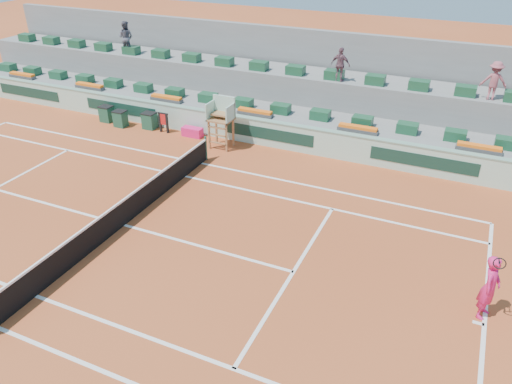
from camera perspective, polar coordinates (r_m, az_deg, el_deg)
ground at (r=18.33m, az=-14.81°, el=-3.69°), size 90.00×90.00×0.00m
seating_tier_lower at (r=26.21m, az=-0.57°, el=9.04°), size 36.00×4.00×1.20m
seating_tier_upper at (r=27.36m, az=0.86°, el=11.47°), size 36.00×2.40×2.60m
stadium_back_wall at (r=28.52m, az=2.20°, el=14.09°), size 36.00×0.40×4.40m
player_bag at (r=24.97m, az=-7.29°, el=6.82°), size 1.02×0.45×0.45m
spectator_left at (r=30.45m, az=-14.66°, el=16.71°), size 0.99×0.83×1.81m
spectator_mid at (r=24.64m, az=9.63°, el=14.15°), size 0.98×0.50×1.61m
spectator_right at (r=24.02m, az=25.56°, el=11.41°), size 1.11×0.70×1.65m
court_lines at (r=18.33m, az=-14.81°, el=-3.67°), size 23.89×11.09×0.01m
tennis_net at (r=18.06m, az=-15.02°, el=-2.28°), size 0.10×11.97×1.10m
advertising_hoarding at (r=24.35m, az=-2.72°, el=7.46°), size 36.00×0.34×1.26m
umpire_chair at (r=23.20m, az=-3.95°, el=8.70°), size 1.10×0.90×2.40m
seat_row_lower at (r=25.17m, az=-1.46°, el=10.14°), size 32.90×0.60×0.44m
seat_row_upper at (r=26.41m, az=0.35°, el=14.25°), size 32.90×0.60×0.44m
flower_planters at (r=25.20m, az=-5.38°, el=9.83°), size 26.80×0.36×0.28m
drink_cooler_a at (r=26.24m, az=-12.07°, el=7.99°), size 0.67×0.58×0.84m
drink_cooler_b at (r=26.86m, az=-15.24°, el=8.10°), size 0.64×0.55×0.84m
drink_cooler_c at (r=27.74m, az=-16.71°, el=8.56°), size 0.66×0.57×0.84m
towel_rack at (r=25.53m, az=-10.53°, el=7.98°), size 0.57×0.10×1.03m
tennis_player at (r=14.89m, az=25.16°, el=-9.81°), size 0.63×0.96×2.28m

